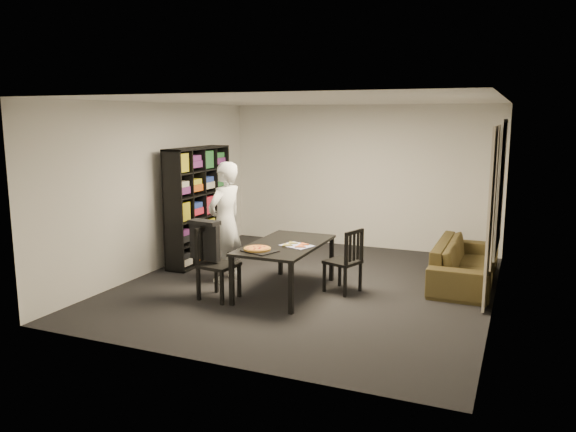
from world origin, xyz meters
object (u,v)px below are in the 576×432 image
at_px(bookshelf, 198,205).
at_px(sofa, 465,262).
at_px(chair_left, 213,258).
at_px(baking_tray, 260,251).
at_px(person, 225,222).
at_px(chair_right, 348,257).
at_px(dining_table, 285,248).
at_px(pepperoni_pizza, 257,249).

xyz_separation_m(bookshelf, sofa, (4.21, 0.45, -0.65)).
distance_m(chair_left, baking_tray, 0.68).
bearing_deg(bookshelf, chair_left, -52.85).
bearing_deg(person, chair_right, 105.64).
height_order(chair_right, baking_tray, chair_right).
bearing_deg(dining_table, chair_left, -143.29).
relative_size(bookshelf, dining_table, 1.16).
relative_size(chair_right, pepperoni_pizza, 2.54).
bearing_deg(chair_left, sofa, -48.84).
bearing_deg(bookshelf, pepperoni_pizza, -39.52).
distance_m(chair_left, chair_right, 1.82).
bearing_deg(person, baking_tray, 63.26).
bearing_deg(person, dining_table, 91.62).
xyz_separation_m(chair_left, person, (-0.24, 0.78, 0.33)).
relative_size(bookshelf, person, 1.08).
relative_size(bookshelf, baking_tray, 4.75).
bearing_deg(pepperoni_pizza, dining_table, 71.48).
relative_size(pepperoni_pizza, sofa, 0.17).
height_order(bookshelf, pepperoni_pizza, bookshelf).
relative_size(chair_right, baking_tray, 2.22).
xyz_separation_m(dining_table, pepperoni_pizza, (-0.17, -0.51, 0.09)).
bearing_deg(pepperoni_pizza, bookshelf, 140.48).
bearing_deg(chair_left, person, 24.59).
bearing_deg(chair_left, pepperoni_pizza, -75.46).
bearing_deg(pepperoni_pizza, person, 140.85).
bearing_deg(chair_left, chair_right, -53.19).
height_order(dining_table, sofa, dining_table).
height_order(bookshelf, dining_table, bookshelf).
relative_size(chair_right, person, 0.51).
bearing_deg(sofa, chair_right, 128.10).
distance_m(baking_tray, pepperoni_pizza, 0.06).
bearing_deg(person, sofa, 122.80).
distance_m(dining_table, chair_right, 0.86).
height_order(dining_table, chair_left, chair_left).
xyz_separation_m(dining_table, chair_right, (0.80, 0.31, -0.12)).
height_order(chair_left, person, person).
height_order(baking_tray, pepperoni_pizza, pepperoni_pizza).
bearing_deg(sofa, person, 110.87).
height_order(dining_table, chair_right, chair_right).
distance_m(dining_table, sofa, 2.67).
relative_size(bookshelf, chair_left, 1.97).
relative_size(baking_tray, sofa, 0.19).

